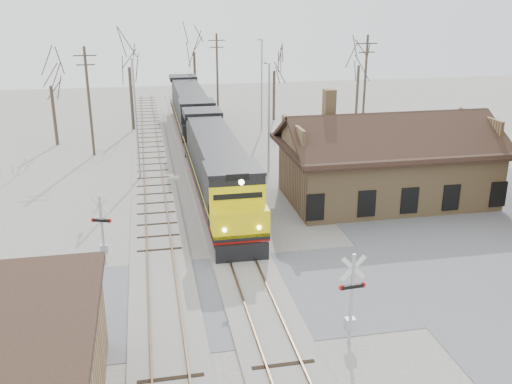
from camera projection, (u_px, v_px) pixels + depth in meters
ground at (255, 294)px, 28.53m from camera, size 140.00×140.00×0.00m
road at (255, 294)px, 28.52m from camera, size 60.00×9.00×0.03m
track_main at (216, 195)px, 42.40m from camera, size 3.40×90.00×0.24m
track_siding at (155, 199)px, 41.58m from camera, size 3.40×90.00×0.24m
depot at (386, 167)px, 41.05m from camera, size 15.20×9.31×7.90m
locomotive_lead at (218, 168)px, 40.45m from camera, size 3.24×21.68×4.82m
locomotive_trailing at (191, 110)px, 60.78m from camera, size 3.24×21.68×4.56m
crossbuck_near at (351, 303)px, 23.93m from camera, size 1.20×0.32×4.21m
crossbuck_far at (103, 233)px, 31.13m from camera, size 1.11×0.44×4.02m
streetlight_a at (136, 114)px, 44.47m from camera, size 0.25×2.04×9.66m
streetlight_b at (269, 112)px, 46.52m from camera, size 0.25×2.04×9.05m
streetlight_c at (261, 81)px, 60.63m from camera, size 0.25×2.04×9.78m
utility_pole_a at (89, 100)px, 51.38m from camera, size 2.00×0.24×9.89m
utility_pole_b at (217, 74)px, 67.88m from camera, size 2.00×0.24×9.87m
utility_pole_c at (365, 89)px, 54.79m from camera, size 2.00×0.24×10.62m
tree_a at (50, 76)px, 54.54m from camera, size 3.89×3.89×9.54m
tree_b at (128, 56)px, 60.18m from camera, size 4.56×4.56×11.18m
tree_c at (194, 42)px, 71.65m from camera, size 4.83×4.83×11.83m
tree_d at (274, 63)px, 65.84m from camera, size 3.83×3.83×9.39m
tree_e at (359, 56)px, 63.64m from camera, size 4.41×4.41×10.79m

